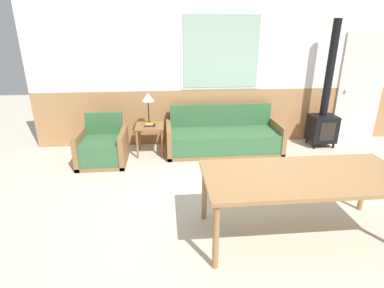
{
  "coord_description": "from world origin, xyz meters",
  "views": [
    {
      "loc": [
        -1.14,
        -3.06,
        2.1
      ],
      "look_at": [
        -0.76,
        1.12,
        0.52
      ],
      "focal_mm": 28.0,
      "sensor_mm": 36.0,
      "label": 1
    }
  ],
  "objects_px": {
    "table_lamp": "(148,99)",
    "wood_stove": "(324,114)",
    "couch": "(223,138)",
    "dining_table": "(305,180)",
    "armchair": "(103,148)",
    "side_table": "(150,130)"
  },
  "relations": [
    {
      "from": "armchair",
      "to": "side_table",
      "type": "relative_size",
      "value": 1.49
    },
    {
      "from": "armchair",
      "to": "wood_stove",
      "type": "relative_size",
      "value": 0.34
    },
    {
      "from": "side_table",
      "to": "dining_table",
      "type": "height_order",
      "value": "dining_table"
    },
    {
      "from": "couch",
      "to": "dining_table",
      "type": "bearing_deg",
      "value": -81.99
    },
    {
      "from": "dining_table",
      "to": "couch",
      "type": "bearing_deg",
      "value": 98.01
    },
    {
      "from": "table_lamp",
      "to": "dining_table",
      "type": "distance_m",
      "value": 3.15
    },
    {
      "from": "side_table",
      "to": "couch",
      "type": "bearing_deg",
      "value": -0.88
    },
    {
      "from": "couch",
      "to": "dining_table",
      "type": "distance_m",
      "value": 2.58
    },
    {
      "from": "couch",
      "to": "side_table",
      "type": "xyz_separation_m",
      "value": [
        -1.35,
        0.02,
        0.19
      ]
    },
    {
      "from": "side_table",
      "to": "wood_stove",
      "type": "distance_m",
      "value": 3.31
    },
    {
      "from": "couch",
      "to": "table_lamp",
      "type": "bearing_deg",
      "value": 175.44
    },
    {
      "from": "table_lamp",
      "to": "side_table",
      "type": "bearing_deg",
      "value": -84.48
    },
    {
      "from": "couch",
      "to": "table_lamp",
      "type": "relative_size",
      "value": 3.65
    },
    {
      "from": "dining_table",
      "to": "wood_stove",
      "type": "height_order",
      "value": "wood_stove"
    },
    {
      "from": "couch",
      "to": "table_lamp",
      "type": "height_order",
      "value": "table_lamp"
    },
    {
      "from": "couch",
      "to": "table_lamp",
      "type": "distance_m",
      "value": 1.55
    },
    {
      "from": "table_lamp",
      "to": "wood_stove",
      "type": "bearing_deg",
      "value": 0.23
    },
    {
      "from": "side_table",
      "to": "wood_stove",
      "type": "height_order",
      "value": "wood_stove"
    },
    {
      "from": "couch",
      "to": "wood_stove",
      "type": "relative_size",
      "value": 0.9
    },
    {
      "from": "side_table",
      "to": "table_lamp",
      "type": "bearing_deg",
      "value": 95.52
    },
    {
      "from": "couch",
      "to": "armchair",
      "type": "xyz_separation_m",
      "value": [
        -2.13,
        -0.33,
        0.01
      ]
    },
    {
      "from": "armchair",
      "to": "table_lamp",
      "type": "height_order",
      "value": "table_lamp"
    }
  ]
}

